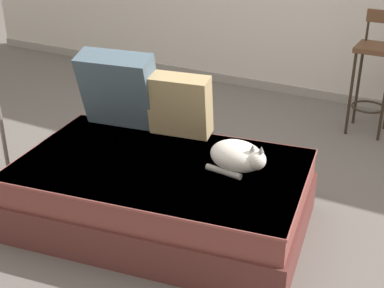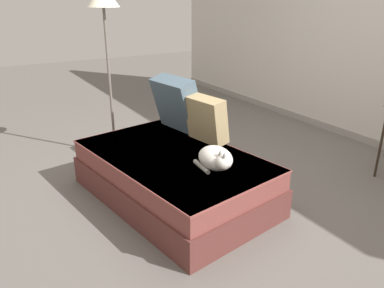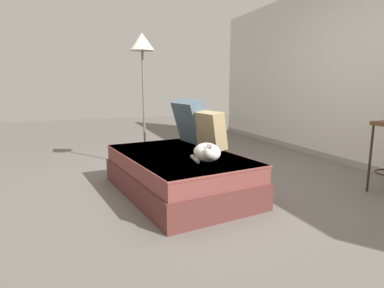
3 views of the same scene
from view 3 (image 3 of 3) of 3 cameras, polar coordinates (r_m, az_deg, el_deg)
name	(u,v)px [view 3 (image 3 of 3)]	position (r m, az deg, el deg)	size (l,w,h in m)	color
ground_plane	(213,188)	(3.52, 3.77, -7.87)	(16.00, 16.00, 0.00)	#66605B
wall_back_panel	(378,69)	(4.74, 30.22, 11.40)	(8.00, 0.10, 2.60)	silver
wall_baseboard_trim	(365,167)	(4.81, 28.44, -3.58)	(8.00, 0.02, 0.09)	gray
couch	(178,173)	(3.32, -2.53, -5.16)	(1.84, 1.29, 0.42)	brown
throw_pillow_corner	(191,121)	(3.83, -0.14, 4.06)	(0.54, 0.38, 0.53)	#4C6070
throw_pillow_middle	(210,130)	(3.48, 3.27, 2.46)	(0.42, 0.26, 0.41)	tan
cat	(207,152)	(2.92, 2.69, -1.51)	(0.36, 0.27, 0.20)	white
floor_lamp	(142,55)	(4.36, -8.81, 15.41)	(0.32, 0.32, 1.77)	slate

